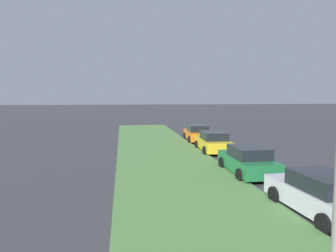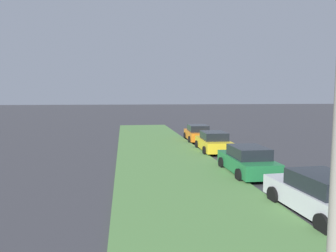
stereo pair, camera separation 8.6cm
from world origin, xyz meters
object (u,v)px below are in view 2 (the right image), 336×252
parked_car_silver (321,195)px  parked_car_green (247,161)px  parked_car_orange (198,133)px  parked_car_yellow (213,142)px

parked_car_silver → parked_car_green: same height
parked_car_orange → parked_car_green: bearing=-178.4°
parked_car_yellow → parked_car_orange: (5.29, -0.13, 0.00)m
parked_car_yellow → parked_car_orange: size_ratio=1.00×
parked_car_silver → parked_car_green: (5.59, 0.25, 0.00)m
parked_car_yellow → parked_car_green: bearing=-178.9°
parked_car_green → parked_car_yellow: bearing=-0.6°
parked_car_green → parked_car_orange: same height
parked_car_silver → parked_car_green: bearing=-0.2°
parked_car_silver → parked_car_orange: bearing=-2.9°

